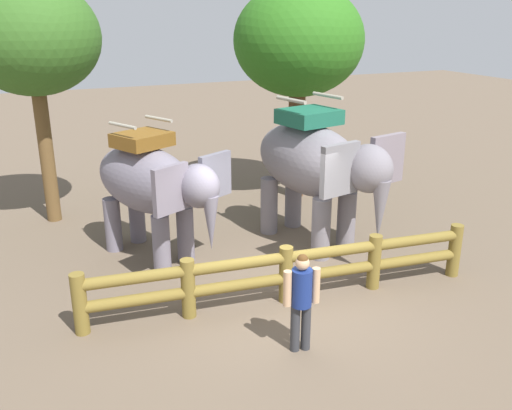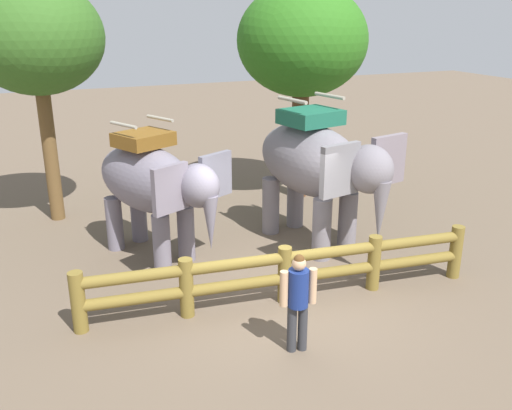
% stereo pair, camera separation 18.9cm
% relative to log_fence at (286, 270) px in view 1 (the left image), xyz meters
% --- Properties ---
extents(ground_plane, '(60.00, 60.00, 0.00)m').
position_rel_log_fence_xyz_m(ground_plane, '(-0.00, 0.13, -0.61)').
color(ground_plane, brown).
extents(log_fence, '(7.16, 1.00, 1.05)m').
position_rel_log_fence_xyz_m(log_fence, '(0.00, 0.00, 0.00)').
color(log_fence, brown).
rests_on(log_fence, ground).
extents(elephant_near_left, '(2.62, 3.39, 2.88)m').
position_rel_log_fence_xyz_m(elephant_near_left, '(-1.65, 2.75, 1.01)').
color(elephant_near_left, slate).
rests_on(elephant_near_left, ground).
extents(elephant_center, '(2.37, 3.86, 3.24)m').
position_rel_log_fence_xyz_m(elephant_center, '(1.70, 2.06, 1.22)').
color(elephant_center, slate).
rests_on(elephant_center, ground).
extents(tourist_woman_in_black, '(0.56, 0.36, 1.60)m').
position_rel_log_fence_xyz_m(tourist_woman_in_black, '(-0.46, -1.43, 0.32)').
color(tourist_woman_in_black, '#303136').
rests_on(tourist_woman_in_black, ground).
extents(tree_far_left, '(3.35, 3.35, 5.60)m').
position_rel_log_fence_xyz_m(tree_far_left, '(2.93, 5.28, 3.52)').
color(tree_far_left, brown).
rests_on(tree_far_left, ground).
extents(tree_back_center, '(3.04, 3.04, 5.63)m').
position_rel_log_fence_xyz_m(tree_back_center, '(-3.42, 5.95, 3.69)').
color(tree_back_center, brown).
rests_on(tree_back_center, ground).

